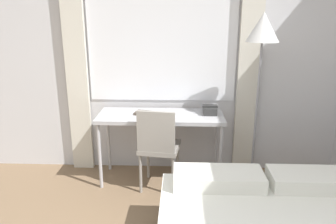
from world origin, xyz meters
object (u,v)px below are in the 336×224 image
desk_chair (158,144)px  desk (161,120)px  book (148,113)px  telephone (210,110)px  standing_lamp (262,44)px

desk_chair → desk: bearing=94.7°
desk → book: book is taller
desk → telephone: (0.53, 0.04, 0.11)m
desk → telephone: size_ratio=7.85×
desk → telephone: 0.54m
desk → desk_chair: bearing=-93.2°
desk_chair → telephone: size_ratio=5.26×
desk → desk_chair: size_ratio=1.49×
desk_chair → standing_lamp: standing_lamp is taller
desk_chair → book: 0.37m
desk_chair → telephone: bearing=34.3°
desk → desk_chair: (-0.01, -0.23, -0.18)m
desk_chair → telephone: (0.54, 0.27, 0.29)m
desk → book: size_ratio=4.42×
telephone → desk_chair: bearing=-153.6°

